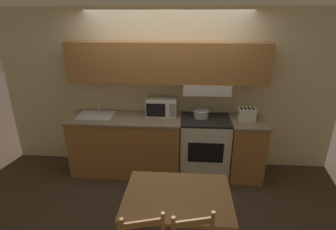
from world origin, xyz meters
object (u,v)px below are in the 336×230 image
at_px(microwave, 162,107).
at_px(sink_basin, 96,115).
at_px(toaster, 247,114).
at_px(stove_range, 204,146).
at_px(dining_table, 177,203).
at_px(cooking_pot, 201,114).

xyz_separation_m(microwave, sink_basin, (-1.02, -0.15, -0.12)).
bearing_deg(microwave, sink_basin, -171.64).
bearing_deg(toaster, microwave, 174.11).
bearing_deg(sink_basin, stove_range, 0.53).
bearing_deg(microwave, dining_table, -79.27).
bearing_deg(toaster, cooking_pot, 174.98).
bearing_deg(sink_basin, dining_table, -49.12).
bearing_deg(toaster, dining_table, -121.75).
bearing_deg(microwave, cooking_pot, -6.84).
relative_size(sink_basin, dining_table, 0.50).
distance_m(cooking_pot, sink_basin, 1.65).
height_order(sink_basin, dining_table, sink_basin).
height_order(stove_range, toaster, toaster).
bearing_deg(stove_range, dining_table, -103.17).
xyz_separation_m(stove_range, dining_table, (-0.37, -1.57, 0.16)).
bearing_deg(stove_range, cooking_pot, 138.93).
bearing_deg(dining_table, microwave, 100.73).
distance_m(cooking_pot, microwave, 0.63).
xyz_separation_m(cooking_pot, microwave, (-0.62, 0.07, 0.07)).
xyz_separation_m(microwave, dining_table, (0.32, -1.70, -0.44)).
height_order(microwave, sink_basin, microwave).
relative_size(cooking_pot, sink_basin, 0.57).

